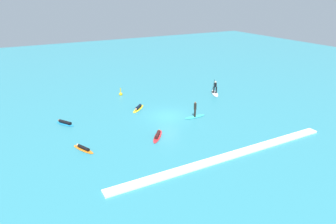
{
  "coord_description": "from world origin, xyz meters",
  "views": [
    {
      "loc": [
        -15.58,
        -28.44,
        13.26
      ],
      "look_at": [
        0.0,
        0.0,
        0.5
      ],
      "focal_mm": 32.89,
      "sensor_mm": 36.0,
      "label": 1
    }
  ],
  "objects_px": {
    "marker_buoy": "(121,94)",
    "surfer_on_orange_board": "(83,148)",
    "surfer_on_blue_board": "(65,123)",
    "surfer_on_teal_board": "(195,114)",
    "surfer_on_yellow_board": "(138,108)",
    "surfer_on_red_board": "(158,135)",
    "surfer_on_white_board": "(215,90)"
  },
  "relations": [
    {
      "from": "surfer_on_blue_board",
      "to": "surfer_on_yellow_board",
      "type": "bearing_deg",
      "value": -119.78
    },
    {
      "from": "surfer_on_red_board",
      "to": "surfer_on_orange_board",
      "type": "relative_size",
      "value": 1.04
    },
    {
      "from": "surfer_on_blue_board",
      "to": "surfer_on_white_board",
      "type": "relative_size",
      "value": 0.8
    },
    {
      "from": "surfer_on_yellow_board",
      "to": "surfer_on_red_board",
      "type": "relative_size",
      "value": 0.92
    },
    {
      "from": "surfer_on_yellow_board",
      "to": "surfer_on_orange_board",
      "type": "xyz_separation_m",
      "value": [
        -8.44,
        -7.03,
        -0.02
      ]
    },
    {
      "from": "surfer_on_white_board",
      "to": "surfer_on_red_board",
      "type": "bearing_deg",
      "value": 149.47
    },
    {
      "from": "surfer_on_orange_board",
      "to": "surfer_on_yellow_board",
      "type": "bearing_deg",
      "value": -74.29
    },
    {
      "from": "surfer_on_white_board",
      "to": "surfer_on_teal_board",
      "type": "height_order",
      "value": "surfer_on_white_board"
    },
    {
      "from": "surfer_on_yellow_board",
      "to": "surfer_on_blue_board",
      "type": "distance_m",
      "value": 8.71
    },
    {
      "from": "surfer_on_teal_board",
      "to": "marker_buoy",
      "type": "height_order",
      "value": "surfer_on_teal_board"
    },
    {
      "from": "surfer_on_orange_board",
      "to": "surfer_on_red_board",
      "type": "bearing_deg",
      "value": -120.96
    },
    {
      "from": "surfer_on_teal_board",
      "to": "surfer_on_white_board",
      "type": "bearing_deg",
      "value": -140.72
    },
    {
      "from": "surfer_on_red_board",
      "to": "surfer_on_white_board",
      "type": "distance_m",
      "value": 15.53
    },
    {
      "from": "surfer_on_yellow_board",
      "to": "surfer_on_teal_board",
      "type": "relative_size",
      "value": 0.98
    },
    {
      "from": "surfer_on_blue_board",
      "to": "marker_buoy",
      "type": "xyz_separation_m",
      "value": [
        8.75,
        6.5,
        0.0
      ]
    },
    {
      "from": "surfer_on_red_board",
      "to": "surfer_on_teal_board",
      "type": "relative_size",
      "value": 1.06
    },
    {
      "from": "surfer_on_red_board",
      "to": "surfer_on_blue_board",
      "type": "bearing_deg",
      "value": 82.29
    },
    {
      "from": "surfer_on_yellow_board",
      "to": "marker_buoy",
      "type": "bearing_deg",
      "value": -135.34
    },
    {
      "from": "surfer_on_orange_board",
      "to": "surfer_on_teal_board",
      "type": "height_order",
      "value": "surfer_on_teal_board"
    },
    {
      "from": "surfer_on_blue_board",
      "to": "surfer_on_teal_board",
      "type": "bearing_deg",
      "value": -143.03
    },
    {
      "from": "marker_buoy",
      "to": "surfer_on_blue_board",
      "type": "bearing_deg",
      "value": -143.39
    },
    {
      "from": "surfer_on_red_board",
      "to": "marker_buoy",
      "type": "bearing_deg",
      "value": 32.09
    },
    {
      "from": "surfer_on_teal_board",
      "to": "surfer_on_yellow_board",
      "type": "bearing_deg",
      "value": -49.53
    },
    {
      "from": "surfer_on_blue_board",
      "to": "surfer_on_teal_board",
      "type": "xyz_separation_m",
      "value": [
        13.29,
        -5.01,
        0.27
      ]
    },
    {
      "from": "surfer_on_white_board",
      "to": "surfer_on_teal_board",
      "type": "xyz_separation_m",
      "value": [
        -7.15,
        -5.82,
        -0.04
      ]
    },
    {
      "from": "surfer_on_red_board",
      "to": "surfer_on_white_board",
      "type": "bearing_deg",
      "value": -19.77
    },
    {
      "from": "marker_buoy",
      "to": "surfer_on_red_board",
      "type": "bearing_deg",
      "value": -95.84
    },
    {
      "from": "marker_buoy",
      "to": "surfer_on_orange_board",
      "type": "bearing_deg",
      "value": -122.86
    },
    {
      "from": "surfer_on_orange_board",
      "to": "surfer_on_white_board",
      "type": "bearing_deg",
      "value": -93.83
    },
    {
      "from": "surfer_on_red_board",
      "to": "marker_buoy",
      "type": "distance_m",
      "value": 14.06
    },
    {
      "from": "surfer_on_blue_board",
      "to": "surfer_on_teal_board",
      "type": "distance_m",
      "value": 14.21
    },
    {
      "from": "surfer_on_blue_board",
      "to": "surfer_on_orange_board",
      "type": "height_order",
      "value": "surfer_on_blue_board"
    }
  ]
}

